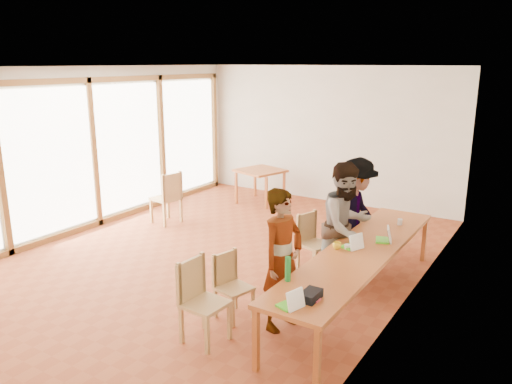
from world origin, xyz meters
TOP-DOWN VIEW (x-y plane):
  - ground at (0.00, 0.00)m, footprint 8.00×8.00m
  - wall_back at (0.00, 4.00)m, footprint 6.00×0.10m
  - wall_right at (3.00, 0.00)m, footprint 0.10×8.00m
  - window_wall at (-2.96, 0.00)m, footprint 0.10×8.00m
  - ceiling at (0.00, 0.00)m, footprint 6.00×8.00m
  - communal_table at (2.50, -0.43)m, footprint 0.80×4.00m
  - side_table at (-1.16, 3.05)m, footprint 0.90×0.90m
  - chair_near at (1.28, -2.19)m, footprint 0.47×0.47m
  - chair_mid at (1.26, -1.56)m, footprint 0.47×0.47m
  - chair_far at (1.46, 0.27)m, footprint 0.51×0.51m
  - chair_empty at (1.76, 1.39)m, footprint 0.43×0.43m
  - chair_spare at (-1.84, 0.80)m, footprint 0.55×0.55m
  - person_near at (1.94, -1.44)m, footprint 0.50×0.68m
  - person_mid at (2.14, -0.04)m, footprint 0.96×1.06m
  - person_far at (2.01, 0.66)m, footprint 0.73×1.16m
  - laptop_near at (2.50, -2.24)m, footprint 0.25×0.27m
  - laptop_mid at (2.41, -0.41)m, footprint 0.28×0.30m
  - laptop_far at (2.67, 0.06)m, footprint 0.27×0.29m
  - yellow_mug at (2.23, -0.55)m, footprint 0.14×0.14m
  - green_bottle at (2.17, -1.73)m, footprint 0.07×0.07m
  - clear_glass at (2.62, 0.85)m, footprint 0.07×0.07m
  - condiment_cup at (2.35, -0.48)m, footprint 0.08×0.08m
  - pink_phone at (2.64, -1.99)m, footprint 0.05×0.10m
  - black_pouch at (2.57, -1.99)m, footprint 0.16×0.26m

SIDE VIEW (x-z plane):
  - ground at x=0.00m, z-range 0.00..0.00m
  - chair_mid at x=1.26m, z-range 0.28..0.72m
  - chair_far at x=1.46m, z-range 0.31..0.77m
  - chair_empty at x=1.76m, z-range 0.32..0.81m
  - chair_near at x=1.28m, z-range 0.33..0.84m
  - chair_spare at x=-1.84m, z-range 0.36..0.90m
  - side_table at x=-1.16m, z-range 0.29..1.04m
  - communal_table at x=2.50m, z-range 0.33..1.08m
  - pink_phone at x=2.64m, z-range 0.75..0.76m
  - condiment_cup at x=2.35m, z-range 0.75..0.81m
  - yellow_mug at x=2.23m, z-range 0.75..0.84m
  - clear_glass at x=2.62m, z-range 0.75..0.84m
  - black_pouch at x=2.57m, z-range 0.75..0.84m
  - laptop_near at x=2.50m, z-range 0.71..0.90m
  - laptop_far at x=2.67m, z-range 0.70..0.91m
  - laptop_mid at x=2.41m, z-range 0.70..0.91m
  - person_near at x=1.94m, z-range 0.00..1.70m
  - person_far at x=2.01m, z-range 0.00..1.72m
  - green_bottle at x=2.17m, z-range 0.75..1.03m
  - person_mid at x=2.14m, z-range 0.00..1.79m
  - wall_back at x=0.00m, z-range 0.00..3.00m
  - wall_right at x=3.00m, z-range 0.00..3.00m
  - window_wall at x=-2.96m, z-range 0.00..3.00m
  - ceiling at x=0.00m, z-range 3.00..3.04m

